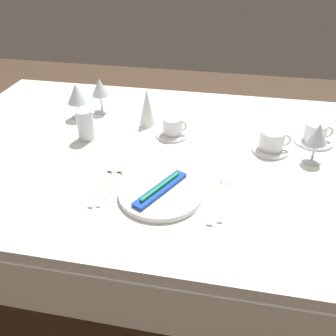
{
  "coord_description": "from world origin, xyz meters",
  "views": [
    {
      "loc": [
        0.19,
        -1.1,
        1.41
      ],
      "look_at": [
        -0.0,
        -0.14,
        0.76
      ],
      "focal_mm": 39.56,
      "sensor_mm": 36.0,
      "label": 1
    }
  ],
  "objects": [
    {
      "name": "coffee_cup_far",
      "position": [
        0.48,
        0.16,
        0.78
      ],
      "size": [
        0.1,
        0.08,
        0.06
      ],
      "color": "white",
      "rests_on": "saucer_far"
    },
    {
      "name": "wine_glass_left",
      "position": [
        0.46,
        0.02,
        0.84
      ],
      "size": [
        0.07,
        0.07,
        0.14
      ],
      "color": "silver",
      "rests_on": "dining_table"
    },
    {
      "name": "dinner_knife",
      "position": [
        0.15,
        -0.25,
        0.74
      ],
      "size": [
        0.02,
        0.24,
        0.0
      ],
      "color": "beige",
      "rests_on": "dining_table"
    },
    {
      "name": "wine_glass_centre",
      "position": [
        -0.43,
        0.19,
        0.84
      ],
      "size": [
        0.08,
        0.08,
        0.15
      ],
      "color": "silver",
      "rests_on": "dining_table"
    },
    {
      "name": "coffee_cup_left",
      "position": [
        -0.03,
        0.11,
        0.78
      ],
      "size": [
        0.09,
        0.07,
        0.06
      ],
      "color": "white",
      "rests_on": "saucer_left"
    },
    {
      "name": "toothbrush_package",
      "position": [
        -0.0,
        -0.26,
        0.77
      ],
      "size": [
        0.13,
        0.2,
        0.02
      ],
      "color": "blue",
      "rests_on": "dinner_plate"
    },
    {
      "name": "coffee_cup_right",
      "position": [
        0.33,
        0.07,
        0.78
      ],
      "size": [
        0.11,
        0.09,
        0.07
      ],
      "color": "white",
      "rests_on": "saucer_right"
    },
    {
      "name": "wine_glass_right",
      "position": [
        -0.36,
        0.26,
        0.84
      ],
      "size": [
        0.07,
        0.07,
        0.15
      ],
      "color": "silver",
      "rests_on": "dining_table"
    },
    {
      "name": "dining_table",
      "position": [
        0.0,
        0.0,
        0.66
      ],
      "size": [
        1.8,
        1.11,
        0.74
      ],
      "color": "white",
      "rests_on": "ground"
    },
    {
      "name": "spoon_soup",
      "position": [
        0.18,
        -0.21,
        0.74
      ],
      "size": [
        0.03,
        0.22,
        0.01
      ],
      "color": "beige",
      "rests_on": "dining_table"
    },
    {
      "name": "ground_plane",
      "position": [
        0.0,
        0.0,
        0.0
      ],
      "size": [
        6.0,
        6.0,
        0.0
      ],
      "primitive_type": "plane",
      "color": "#4C3828"
    },
    {
      "name": "saucer_left",
      "position": [
        -0.03,
        0.11,
        0.74
      ],
      "size": [
        0.12,
        0.12,
        0.01
      ],
      "primitive_type": "cylinder",
      "color": "white",
      "rests_on": "dining_table"
    },
    {
      "name": "dinner_plate",
      "position": [
        -0.0,
        -0.26,
        0.75
      ],
      "size": [
        0.25,
        0.25,
        0.02
      ],
      "primitive_type": "cylinder",
      "color": "white",
      "rests_on": "dining_table"
    },
    {
      "name": "fork_inner",
      "position": [
        -0.18,
        -0.24,
        0.74
      ],
      "size": [
        0.02,
        0.21,
        0.0
      ],
      "color": "beige",
      "rests_on": "dining_table"
    },
    {
      "name": "napkin_folded",
      "position": [
        -0.15,
        0.18,
        0.81
      ],
      "size": [
        0.06,
        0.06,
        0.15
      ],
      "primitive_type": "cone",
      "color": "white",
      "rests_on": "dining_table"
    },
    {
      "name": "saucer_far",
      "position": [
        0.48,
        0.16,
        0.74
      ],
      "size": [
        0.14,
        0.14,
        0.01
      ],
      "primitive_type": "cylinder",
      "color": "white",
      "rests_on": "dining_table"
    },
    {
      "name": "fork_outer",
      "position": [
        -0.16,
        -0.23,
        0.74
      ],
      "size": [
        0.03,
        0.21,
        0.0
      ],
      "color": "beige",
      "rests_on": "dining_table"
    },
    {
      "name": "saucer_right",
      "position": [
        0.32,
        0.07,
        0.74
      ],
      "size": [
        0.13,
        0.13,
        0.01
      ],
      "primitive_type": "cylinder",
      "color": "white",
      "rests_on": "dining_table"
    },
    {
      "name": "drink_tumbler",
      "position": [
        -0.34,
        0.03,
        0.79
      ],
      "size": [
        0.06,
        0.06,
        0.11
      ],
      "color": "silver",
      "rests_on": "dining_table"
    }
  ]
}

